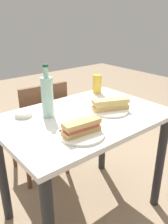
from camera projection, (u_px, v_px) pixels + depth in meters
name	position (u px, v px, depth m)	size (l,w,h in m)	color
ground_plane	(84.00, 209.00, 1.72)	(8.00, 8.00, 0.00)	#8C755B
dining_table	(84.00, 135.00, 1.48)	(1.03, 0.70, 0.76)	silver
chair_far	(41.00, 125.00, 1.91)	(0.43, 0.43, 0.86)	brown
plate_near	(110.00, 110.00, 1.47)	(0.23, 0.23, 0.01)	silver
baguette_sandwich_near	(111.00, 104.00, 1.46)	(0.24, 0.16, 0.07)	tan
knife_near	(106.00, 106.00, 1.52)	(0.15, 0.12, 0.01)	silver
plate_far	(82.00, 134.00, 1.18)	(0.23, 0.23, 0.01)	silver
baguette_sandwich_far	(82.00, 127.00, 1.16)	(0.21, 0.09, 0.07)	tan
knife_far	(74.00, 129.00, 1.21)	(0.17, 0.07, 0.01)	silver
water_bottle	(47.00, 96.00, 1.36)	(0.07, 0.07, 0.32)	#99C6B7
beer_glass	(97.00, 84.00, 1.80)	(0.07, 0.07, 0.14)	gold
olive_bowl	(23.00, 114.00, 1.40)	(0.11, 0.11, 0.03)	silver
paper_napkin	(149.00, 111.00, 1.47)	(0.14, 0.14, 0.00)	white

